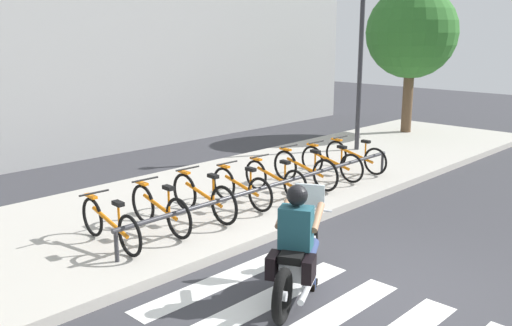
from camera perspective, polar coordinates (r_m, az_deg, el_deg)
The scene contains 19 objects.
ground_plane at distance 7.42m, azimuth 11.54°, elevation -12.82°, with size 48.00×48.00×0.00m, color #38383D.
sidewalk at distance 10.14m, azimuth -9.32°, elevation -4.99°, with size 24.00×4.40×0.15m, color #B7B2A8.
crosswalk_stripe_2 at distance 6.64m, azimuth 6.41°, elevation -15.90°, with size 2.80×0.40×0.01m, color white.
crosswalk_stripe_3 at distance 7.09m, azimuth 1.14°, elevation -13.79°, with size 2.80×0.40×0.01m, color white.
crosswalk_stripe_4 at distance 7.60m, azimuth -3.38°, elevation -11.85°, with size 2.80×0.40×0.01m, color white.
motorcycle at distance 7.14m, azimuth 4.36°, elevation -9.57°, with size 2.06×1.15×1.24m.
rider at distance 6.94m, azimuth 4.25°, elevation -7.01°, with size 0.76×0.71×1.44m.
bicycle_0 at distance 8.45m, azimuth -14.69°, elevation -6.05°, with size 0.48×1.71×0.74m.
bicycle_1 at distance 8.91m, azimuth -9.78°, elevation -4.67°, with size 0.48×1.65×0.79m.
bicycle_2 at distance 9.44m, azimuth -5.40°, elevation -3.46°, with size 0.48×1.74×0.80m.
bicycle_3 at distance 10.03m, azimuth -1.51°, elevation -2.51°, with size 0.48×1.60×0.75m.
bicycle_4 at distance 10.65m, azimuth 1.93°, elevation -1.59°, with size 0.48×1.66×0.73m.
bicycle_5 at distance 11.31m, azimuth 4.98°, elevation -0.62°, with size 0.48×1.74×0.79m.
bicycle_6 at distance 12.00m, azimuth 7.68°, elevation 0.05°, with size 0.48×1.70×0.75m.
bicycle_7 at distance 12.72m, azimuth 10.08°, elevation 0.70°, with size 0.48×1.69×0.74m.
bike_rack at distance 9.95m, azimuth 2.57°, elevation -2.13°, with size 6.88×0.07×0.49m.
street_lamp at distance 14.79m, azimuth 10.65°, elevation 11.08°, with size 0.28×0.28×4.47m.
tree_near_rack at distance 17.81m, azimuth 15.61°, elevation 12.65°, with size 2.74×2.74×4.54m.
building_backdrop at distance 14.63m, azimuth -23.95°, elevation 14.99°, with size 24.00×1.20×7.85m, color #9D9D9D.
Camera 1 is at (-5.69, -3.48, 3.25)m, focal length 39.18 mm.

